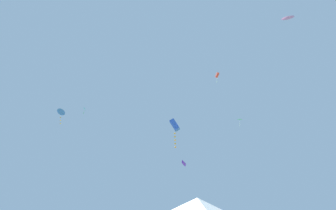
{
  "coord_description": "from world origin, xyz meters",
  "views": [
    {
      "loc": [
        -0.43,
        -6.51,
        1.38
      ],
      "look_at": [
        1.7,
        16.29,
        14.76
      ],
      "focal_mm": 26.31,
      "sensor_mm": 36.0,
      "label": 1
    }
  ],
  "objects_px": {
    "canopy_tent_white": "(198,209)",
    "kite_red_box": "(217,75)",
    "kite_blue_delta": "(61,112)",
    "kite_cyan_delta": "(85,109)",
    "kite_purple_diamond": "(184,163)",
    "kite_pink_delta": "(288,17)",
    "kite_green_delta": "(240,119)",
    "kite_blue_box": "(175,126)"
  },
  "relations": [
    {
      "from": "kite_pink_delta",
      "to": "kite_green_delta",
      "type": "relative_size",
      "value": 1.21
    },
    {
      "from": "kite_pink_delta",
      "to": "kite_cyan_delta",
      "type": "height_order",
      "value": "kite_pink_delta"
    },
    {
      "from": "kite_blue_delta",
      "to": "kite_pink_delta",
      "type": "bearing_deg",
      "value": -12.7
    },
    {
      "from": "kite_cyan_delta",
      "to": "kite_green_delta",
      "type": "xyz_separation_m",
      "value": [
        24.33,
        -1.65,
        -1.58
      ]
    },
    {
      "from": "kite_cyan_delta",
      "to": "kite_purple_diamond",
      "type": "height_order",
      "value": "kite_cyan_delta"
    },
    {
      "from": "kite_blue_delta",
      "to": "kite_cyan_delta",
      "type": "bearing_deg",
      "value": 89.23
    },
    {
      "from": "kite_green_delta",
      "to": "kite_red_box",
      "type": "distance_m",
      "value": 14.36
    },
    {
      "from": "kite_pink_delta",
      "to": "kite_red_box",
      "type": "relative_size",
      "value": 1.36
    },
    {
      "from": "canopy_tent_white",
      "to": "kite_green_delta",
      "type": "bearing_deg",
      "value": 59.18
    },
    {
      "from": "canopy_tent_white",
      "to": "kite_pink_delta",
      "type": "relative_size",
      "value": 2.11
    },
    {
      "from": "kite_cyan_delta",
      "to": "kite_purple_diamond",
      "type": "xyz_separation_m",
      "value": [
        15.56,
        -0.13,
        -8.34
      ]
    },
    {
      "from": "kite_pink_delta",
      "to": "canopy_tent_white",
      "type": "bearing_deg",
      "value": -156.98
    },
    {
      "from": "kite_red_box",
      "to": "kite_blue_delta",
      "type": "distance_m",
      "value": 18.35
    },
    {
      "from": "kite_green_delta",
      "to": "canopy_tent_white",
      "type": "bearing_deg",
      "value": -120.82
    },
    {
      "from": "canopy_tent_white",
      "to": "kite_red_box",
      "type": "bearing_deg",
      "value": 57.34
    },
    {
      "from": "kite_cyan_delta",
      "to": "kite_red_box",
      "type": "relative_size",
      "value": 1.01
    },
    {
      "from": "kite_red_box",
      "to": "kite_blue_delta",
      "type": "height_order",
      "value": "kite_red_box"
    },
    {
      "from": "kite_pink_delta",
      "to": "kite_blue_delta",
      "type": "xyz_separation_m",
      "value": [
        -27.41,
        6.18,
        -11.95
      ]
    },
    {
      "from": "kite_green_delta",
      "to": "kite_blue_box",
      "type": "bearing_deg",
      "value": -129.49
    },
    {
      "from": "kite_cyan_delta",
      "to": "kite_blue_box",
      "type": "xyz_separation_m",
      "value": [
        12.23,
        -16.34,
        -10.2
      ]
    },
    {
      "from": "kite_red_box",
      "to": "kite_blue_delta",
      "type": "bearing_deg",
      "value": 162.45
    },
    {
      "from": "kite_cyan_delta",
      "to": "kite_blue_box",
      "type": "bearing_deg",
      "value": -53.19
    },
    {
      "from": "kite_red_box",
      "to": "kite_blue_delta",
      "type": "xyz_separation_m",
      "value": [
        -17.34,
        5.48,
        -2.42
      ]
    },
    {
      "from": "kite_purple_diamond",
      "to": "kite_blue_box",
      "type": "distance_m",
      "value": 16.65
    },
    {
      "from": "kite_blue_box",
      "to": "kite_red_box",
      "type": "xyz_separation_m",
      "value": [
        5.0,
        2.27,
        7.35
      ]
    },
    {
      "from": "kite_blue_delta",
      "to": "kite_green_delta",
      "type": "bearing_deg",
      "value": 15.84
    },
    {
      "from": "kite_cyan_delta",
      "to": "canopy_tent_white",
      "type": "bearing_deg",
      "value": -58.43
    },
    {
      "from": "kite_blue_box",
      "to": "canopy_tent_white",
      "type": "bearing_deg",
      "value": -82.3
    },
    {
      "from": "kite_blue_box",
      "to": "kite_blue_delta",
      "type": "height_order",
      "value": "kite_blue_delta"
    },
    {
      "from": "canopy_tent_white",
      "to": "kite_blue_delta",
      "type": "bearing_deg",
      "value": 136.46
    },
    {
      "from": "kite_blue_box",
      "to": "kite_blue_delta",
      "type": "xyz_separation_m",
      "value": [
        -12.34,
        7.75,
        4.93
      ]
    },
    {
      "from": "kite_purple_diamond",
      "to": "kite_blue_delta",
      "type": "relative_size",
      "value": 0.46
    },
    {
      "from": "canopy_tent_white",
      "to": "kite_blue_box",
      "type": "height_order",
      "value": "kite_blue_box"
    },
    {
      "from": "kite_purple_diamond",
      "to": "kite_green_delta",
      "type": "distance_m",
      "value": 11.17
    },
    {
      "from": "kite_cyan_delta",
      "to": "kite_blue_delta",
      "type": "bearing_deg",
      "value": -90.77
    },
    {
      "from": "kite_purple_diamond",
      "to": "kite_blue_delta",
      "type": "distance_m",
      "value": 18.07
    },
    {
      "from": "kite_blue_delta",
      "to": "kite_red_box",
      "type": "bearing_deg",
      "value": -17.55
    },
    {
      "from": "kite_blue_box",
      "to": "kite_blue_delta",
      "type": "distance_m",
      "value": 15.39
    },
    {
      "from": "kite_cyan_delta",
      "to": "kite_green_delta",
      "type": "bearing_deg",
      "value": -3.88
    },
    {
      "from": "kite_blue_box",
      "to": "kite_red_box",
      "type": "height_order",
      "value": "kite_red_box"
    },
    {
      "from": "kite_purple_diamond",
      "to": "kite_green_delta",
      "type": "relative_size",
      "value": 0.6
    },
    {
      "from": "kite_pink_delta",
      "to": "kite_green_delta",
      "type": "height_order",
      "value": "kite_pink_delta"
    }
  ]
}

